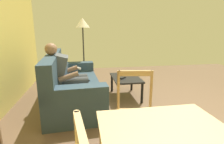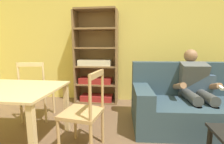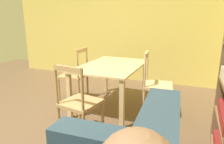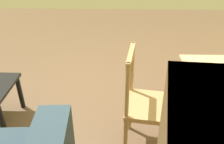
{
  "view_description": "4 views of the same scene",
  "coord_description": "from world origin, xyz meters",
  "px_view_note": "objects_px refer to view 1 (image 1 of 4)",
  "views": [
    {
      "loc": [
        -2.13,
        1.3,
        1.39
      ],
      "look_at": [
        -0.14,
        0.97,
        0.9
      ],
      "focal_mm": 28.05,
      "sensor_mm": 36.0,
      "label": 1
    },
    {
      "loc": [
        0.09,
        -0.95,
        1.21
      ],
      "look_at": [
        -0.14,
        0.97,
        0.9
      ],
      "focal_mm": 26.0,
      "sensor_mm": 36.0,
      "label": 2
    },
    {
      "loc": [
        1.45,
        1.95,
        1.41
      ],
      "look_at": [
        -1.46,
        0.76,
        0.6
      ],
      "focal_mm": 31.89,
      "sensor_mm": 36.0,
      "label": 3
    },
    {
      "loc": [
        -0.17,
        2.34,
        1.67
      ],
      "look_at": [
        -0.14,
        0.97,
        0.9
      ],
      "focal_mm": 37.52,
      "sensor_mm": 36.0,
      "label": 4
    }
  ],
  "objects_px": {
    "person_lounging": "(67,74)",
    "dining_chair_facing_couch": "(136,116)",
    "couch": "(70,86)",
    "coffee_table": "(126,80)",
    "floor_lamp": "(83,29)",
    "tv_remote": "(123,78)"
  },
  "relations": [
    {
      "from": "person_lounging",
      "to": "dining_chair_facing_couch",
      "type": "height_order",
      "value": "person_lounging"
    },
    {
      "from": "couch",
      "to": "coffee_table",
      "type": "xyz_separation_m",
      "value": [
        0.1,
        -1.12,
        0.03
      ]
    },
    {
      "from": "couch",
      "to": "person_lounging",
      "type": "xyz_separation_m",
      "value": [
        -0.1,
        0.04,
        0.26
      ]
    },
    {
      "from": "dining_chair_facing_couch",
      "to": "floor_lamp",
      "type": "relative_size",
      "value": 0.56
    },
    {
      "from": "tv_remote",
      "to": "person_lounging",
      "type": "bearing_deg",
      "value": 47.5
    },
    {
      "from": "dining_chair_facing_couch",
      "to": "coffee_table",
      "type": "bearing_deg",
      "value": -9.99
    },
    {
      "from": "couch",
      "to": "dining_chair_facing_couch",
      "type": "bearing_deg",
      "value": -153.0
    },
    {
      "from": "couch",
      "to": "dining_chair_facing_couch",
      "type": "relative_size",
      "value": 2.28
    },
    {
      "from": "dining_chair_facing_couch",
      "to": "couch",
      "type": "bearing_deg",
      "value": 27.0
    },
    {
      "from": "couch",
      "to": "person_lounging",
      "type": "distance_m",
      "value": 0.28
    },
    {
      "from": "coffee_table",
      "to": "floor_lamp",
      "type": "xyz_separation_m",
      "value": [
        1.22,
        0.84,
        1.04
      ]
    },
    {
      "from": "person_lounging",
      "to": "dining_chair_facing_couch",
      "type": "distance_m",
      "value": 1.74
    },
    {
      "from": "person_lounging",
      "to": "floor_lamp",
      "type": "relative_size",
      "value": 0.69
    },
    {
      "from": "tv_remote",
      "to": "dining_chair_facing_couch",
      "type": "height_order",
      "value": "dining_chair_facing_couch"
    },
    {
      "from": "couch",
      "to": "person_lounging",
      "type": "relative_size",
      "value": 1.84
    },
    {
      "from": "couch",
      "to": "tv_remote",
      "type": "distance_m",
      "value": 1.04
    },
    {
      "from": "floor_lamp",
      "to": "couch",
      "type": "bearing_deg",
      "value": 168.06
    },
    {
      "from": "person_lounging",
      "to": "floor_lamp",
      "type": "distance_m",
      "value": 1.66
    },
    {
      "from": "tv_remote",
      "to": "floor_lamp",
      "type": "xyz_separation_m",
      "value": [
        1.3,
        0.76,
        0.96
      ]
    },
    {
      "from": "tv_remote",
      "to": "floor_lamp",
      "type": "height_order",
      "value": "floor_lamp"
    },
    {
      "from": "tv_remote",
      "to": "floor_lamp",
      "type": "relative_size",
      "value": 0.1
    },
    {
      "from": "person_lounging",
      "to": "coffee_table",
      "type": "distance_m",
      "value": 1.2
    }
  ]
}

